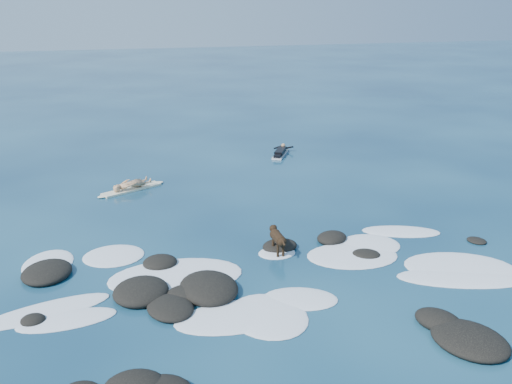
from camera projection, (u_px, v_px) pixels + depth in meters
name	position (u px, v px, depth m)	size (l,w,h in m)	color
ground	(287.00, 268.00, 15.64)	(160.00, 160.00, 0.00)	#0A2642
reef_rocks	(219.00, 304.00, 13.58)	(13.63, 8.04, 0.50)	black
breaking_foam	(276.00, 276.00, 15.16)	(14.21, 6.72, 0.12)	white
standing_surfer_rig	(131.00, 174.00, 21.90)	(2.73, 1.53, 1.66)	#EFE7BF
paddling_surfer_rig	(281.00, 152.00, 27.20)	(1.54, 2.11, 0.39)	silver
dog	(278.00, 237.00, 16.36)	(0.32, 1.24, 0.78)	black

